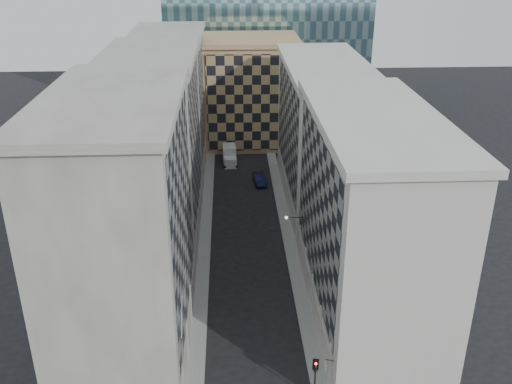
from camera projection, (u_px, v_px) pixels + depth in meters
name	position (u px, v px, depth m)	size (l,w,h in m)	color
sidewalk_west	(205.00, 241.00, 70.73)	(1.50, 100.00, 0.15)	gray
sidewalk_east	(289.00, 239.00, 71.21)	(1.50, 100.00, 0.15)	gray
bldg_left_a	(126.00, 231.00, 48.35)	(10.80, 22.80, 23.70)	gray
bldg_left_b	(155.00, 149.00, 68.59)	(10.80, 22.80, 22.70)	#9B978F
bldg_left_c	(171.00, 104.00, 88.82)	(10.80, 22.80, 21.70)	gray
bldg_right_a	(367.00, 220.00, 53.59)	(10.80, 26.80, 20.70)	beige
bldg_right_b	(323.00, 134.00, 78.37)	(10.80, 28.80, 19.70)	beige
tan_block	(250.00, 91.00, 101.72)	(16.80, 14.80, 18.80)	tan
flagpoles_left	(183.00, 302.00, 45.60)	(0.10, 6.33, 2.33)	gray
bracket_lamp	(288.00, 218.00, 63.19)	(1.98, 0.36, 0.36)	black
traffic_light	(315.00, 371.00, 45.54)	(0.49, 0.45, 3.94)	black
box_truck	(230.00, 156.00, 94.82)	(2.41, 5.29, 2.84)	silver
dark_car	(260.00, 179.00, 87.08)	(1.59, 4.57, 1.51)	#0E1136
shop_sign	(327.00, 363.00, 45.09)	(0.70, 0.61, 0.71)	black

